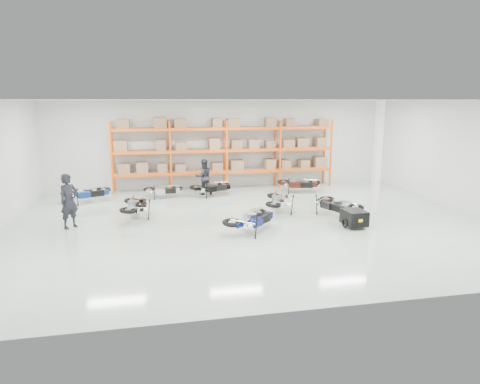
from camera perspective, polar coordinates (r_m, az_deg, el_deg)
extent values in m
plane|color=#B3C7B6|center=(16.18, 1.87, -4.00)|extent=(18.00, 18.00, 0.00)
plane|color=white|center=(15.55, 1.98, 12.15)|extent=(18.00, 18.00, 0.00)
plane|color=silver|center=(22.53, -2.22, 6.39)|extent=(18.00, 0.00, 18.00)
plane|color=silver|center=(9.17, 12.08, -2.26)|extent=(18.00, 0.00, 18.00)
plane|color=silver|center=(19.82, 28.22, 4.19)|extent=(0.00, 14.00, 14.00)
cube|color=#FF580D|center=(21.40, -16.77, 4.23)|extent=(0.08, 0.08, 3.50)
cube|color=#FF580D|center=(22.29, -16.57, 4.54)|extent=(0.08, 0.08, 3.50)
cube|color=#FF580D|center=(21.32, -9.24, 4.56)|extent=(0.08, 0.08, 3.50)
cube|color=#FF580D|center=(22.21, -9.34, 4.86)|extent=(0.08, 0.08, 3.50)
cube|color=#FF580D|center=(21.61, -1.77, 4.81)|extent=(0.08, 0.08, 3.50)
cube|color=#FF580D|center=(22.49, -2.16, 5.09)|extent=(0.08, 0.08, 3.50)
cube|color=#FF580D|center=(22.25, 5.38, 4.97)|extent=(0.08, 0.08, 3.50)
cube|color=#FF580D|center=(23.10, 4.73, 5.25)|extent=(0.08, 0.08, 3.50)
cube|color=#FF580D|center=(23.21, 12.04, 5.06)|extent=(0.08, 0.08, 3.50)
cube|color=#FF580D|center=(24.03, 11.19, 5.32)|extent=(0.08, 0.08, 3.50)
cube|color=#FF580D|center=(21.44, -12.90, 2.16)|extent=(2.70, 0.08, 0.12)
cube|color=#FF580D|center=(22.32, -12.85, 2.54)|extent=(2.70, 0.08, 0.12)
cube|color=#9A704F|center=(21.87, -12.89, 2.54)|extent=(2.68, 0.88, 0.02)
cube|color=#9A704F|center=(21.83, -12.91, 3.13)|extent=(2.40, 0.70, 0.44)
cube|color=#FF580D|center=(21.54, -5.44, 2.46)|extent=(2.70, 0.08, 0.12)
cube|color=#FF580D|center=(22.43, -5.68, 2.83)|extent=(2.70, 0.08, 0.12)
cube|color=#9A704F|center=(21.97, -5.57, 2.83)|extent=(2.68, 0.88, 0.02)
cube|color=#9A704F|center=(21.94, -5.58, 3.42)|extent=(2.40, 0.70, 0.44)
cube|color=#FF580D|center=(22.01, 1.84, 2.71)|extent=(2.70, 0.08, 0.12)
cube|color=#FF580D|center=(22.87, 1.32, 3.07)|extent=(2.70, 0.08, 0.12)
cube|color=#9A704F|center=(22.43, 1.58, 3.07)|extent=(2.68, 0.88, 0.02)
cube|color=#9A704F|center=(22.39, 1.58, 3.65)|extent=(2.40, 0.70, 0.44)
cube|color=#FF580D|center=(22.81, 8.71, 2.91)|extent=(2.70, 0.08, 0.12)
cube|color=#FF580D|center=(23.64, 7.96, 3.25)|extent=(2.70, 0.08, 0.12)
cube|color=#9A704F|center=(23.21, 8.34, 3.25)|extent=(2.68, 0.88, 0.02)
cube|color=#9A704F|center=(23.18, 8.35, 3.81)|extent=(2.40, 0.70, 0.44)
cube|color=#FF580D|center=(21.28, -13.04, 5.07)|extent=(2.70, 0.08, 0.12)
cube|color=#FF580D|center=(22.18, -12.99, 5.35)|extent=(2.70, 0.08, 0.12)
cube|color=#9A704F|center=(21.72, -13.02, 5.40)|extent=(2.68, 0.88, 0.02)
cube|color=#9A704F|center=(21.70, -13.05, 6.00)|extent=(2.40, 0.70, 0.44)
cube|color=#FF580D|center=(21.39, -5.49, 5.36)|extent=(2.70, 0.08, 0.12)
cube|color=#FF580D|center=(22.28, -5.74, 5.62)|extent=(2.70, 0.08, 0.12)
cube|color=#9A704F|center=(21.82, -5.62, 5.68)|extent=(2.68, 0.88, 0.02)
cube|color=#9A704F|center=(21.80, -5.64, 6.28)|extent=(2.40, 0.70, 0.44)
cube|color=#FF580D|center=(21.85, 1.86, 5.55)|extent=(2.70, 0.08, 0.12)
cube|color=#FF580D|center=(22.73, 1.33, 5.81)|extent=(2.70, 0.08, 0.12)
cube|color=#9A704F|center=(22.28, 1.59, 5.86)|extent=(2.68, 0.88, 0.02)
cube|color=#9A704F|center=(22.26, 1.60, 6.45)|extent=(2.40, 0.70, 0.44)
cube|color=#FF580D|center=(22.66, 8.80, 5.65)|extent=(2.70, 0.08, 0.12)
cube|color=#FF580D|center=(23.50, 8.04, 5.90)|extent=(2.70, 0.08, 0.12)
cube|color=#9A704F|center=(23.07, 8.42, 5.95)|extent=(2.68, 0.88, 0.02)
cube|color=#9A704F|center=(23.05, 8.44, 6.52)|extent=(2.40, 0.70, 0.44)
cube|color=#FF580D|center=(21.18, -13.18, 8.03)|extent=(2.70, 0.08, 0.12)
cube|color=#FF580D|center=(22.08, -13.12, 8.18)|extent=(2.70, 0.08, 0.12)
cube|color=#9A704F|center=(21.63, -13.16, 8.29)|extent=(2.68, 0.88, 0.02)
cube|color=#9A704F|center=(21.61, -13.19, 8.90)|extent=(2.40, 0.70, 0.44)
cube|color=#FF580D|center=(21.29, -5.55, 8.30)|extent=(2.70, 0.08, 0.12)
cube|color=#FF580D|center=(22.18, -5.80, 8.45)|extent=(2.70, 0.08, 0.12)
cube|color=#9A704F|center=(21.73, -5.68, 8.56)|extent=(2.68, 0.88, 0.02)
cube|color=#9A704F|center=(21.72, -5.70, 9.17)|extent=(2.40, 0.70, 0.44)
cube|color=#FF580D|center=(21.76, 1.88, 8.43)|extent=(2.70, 0.08, 0.12)
cube|color=#FF580D|center=(22.63, 1.35, 8.58)|extent=(2.70, 0.08, 0.12)
cube|color=#9A704F|center=(22.19, 1.61, 8.69)|extent=(2.68, 0.88, 0.02)
cube|color=#9A704F|center=(22.18, 1.61, 9.28)|extent=(2.40, 0.70, 0.44)
cube|color=#FF580D|center=(22.57, 8.89, 8.43)|extent=(2.70, 0.08, 0.12)
cube|color=#FF580D|center=(23.41, 8.12, 8.58)|extent=(2.70, 0.08, 0.12)
cube|color=#9A704F|center=(22.98, 8.50, 8.68)|extent=(2.68, 0.88, 0.02)
cube|color=#9A704F|center=(22.97, 8.52, 9.25)|extent=(2.40, 0.70, 0.44)
cube|color=white|center=(18.08, 17.84, 4.41)|extent=(0.25, 0.25, 4.50)
cube|color=black|center=(15.91, 14.99, -3.28)|extent=(0.75, 0.93, 0.52)
cube|color=yellow|center=(15.52, 15.73, -3.70)|extent=(0.15, 0.02, 0.10)
torus|color=black|center=(15.81, 13.77, -4.03)|extent=(0.08, 0.36, 0.36)
torus|color=black|center=(16.12, 16.10, -3.84)|extent=(0.08, 0.36, 0.36)
cylinder|color=black|center=(16.43, 14.05, -2.57)|extent=(0.07, 0.85, 0.04)
imported|color=black|center=(16.38, -21.84, -1.13)|extent=(0.84, 0.84, 1.97)
imported|color=#212129|center=(20.83, -4.86, 2.04)|extent=(0.93, 0.78, 1.73)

